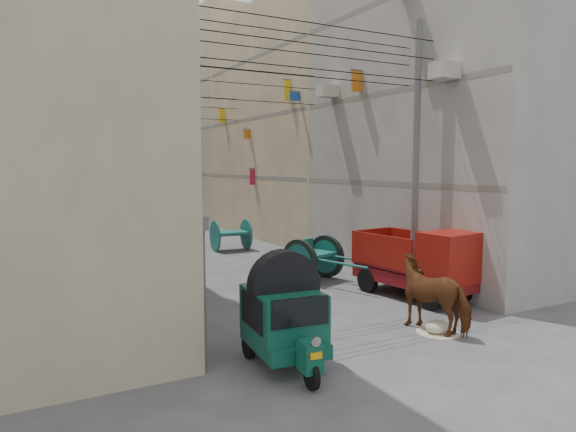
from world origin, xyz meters
TOP-DOWN VIEW (x-y plane):
  - ground at (0.00, 0.00)m, footprint 140.00×140.00m
  - building_row_right at (8.00, 34.13)m, footprint 8.00×62.00m
  - end_cap_building at (0.00, 66.00)m, footprint 22.00×10.00m
  - shutters_left at (-3.92, 10.38)m, footprint 0.18×14.40m
  - signboards at (-0.01, 21.66)m, footprint 8.22×40.52m
  - ac_units at (3.65, 7.67)m, footprint 0.70×6.55m
  - utility_poles at (0.00, 17.00)m, footprint 7.40×22.20m
  - overhead_cables at (0.00, 14.40)m, footprint 7.40×22.52m
  - auto_rickshaw at (-2.49, 2.77)m, footprint 1.52×2.45m
  - tonga_cart at (1.71, 8.71)m, footprint 2.14×3.42m
  - mini_truck at (3.25, 5.09)m, footprint 2.02×3.78m
  - second_cart at (1.54, 15.66)m, footprint 1.59×1.41m
  - feed_sack at (1.46, 2.75)m, footprint 0.60×0.48m
  - horse at (1.61, 3.00)m, footprint 1.39×2.17m
  - distant_car_white at (-1.84, 27.26)m, footprint 1.87×3.93m
  - distant_car_grey at (0.87, 27.65)m, footprint 1.60×3.74m
  - distant_car_green at (0.33, 33.29)m, footprint 2.59×4.54m

SIDE VIEW (x-z plane):
  - ground at x=0.00m, z-range 0.00..0.00m
  - feed_sack at x=1.46m, z-range 0.00..0.30m
  - distant_car_grey at x=0.87m, z-range 0.00..1.20m
  - distant_car_green at x=0.33m, z-range 0.00..1.24m
  - distant_car_white at x=-1.84m, z-range 0.00..1.30m
  - second_cart at x=1.54m, z-range 0.05..1.42m
  - tonga_cart at x=1.71m, z-range 0.03..1.48m
  - horse at x=1.61m, z-range 0.00..1.69m
  - mini_truck at x=3.25m, z-range -0.04..1.99m
  - auto_rickshaw at x=-2.49m, z-range 0.15..1.84m
  - shutters_left at x=-3.92m, z-range 0.06..2.93m
  - signboards at x=-0.01m, z-range 0.59..6.27m
  - utility_poles at x=0.00m, z-range 0.00..8.00m
  - building_row_right at x=8.00m, z-range -0.54..13.46m
  - end_cap_building at x=0.00m, z-range 0.00..13.00m
  - overhead_cables at x=0.00m, z-range 6.20..7.33m
  - ac_units at x=3.65m, z-range 5.76..9.11m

